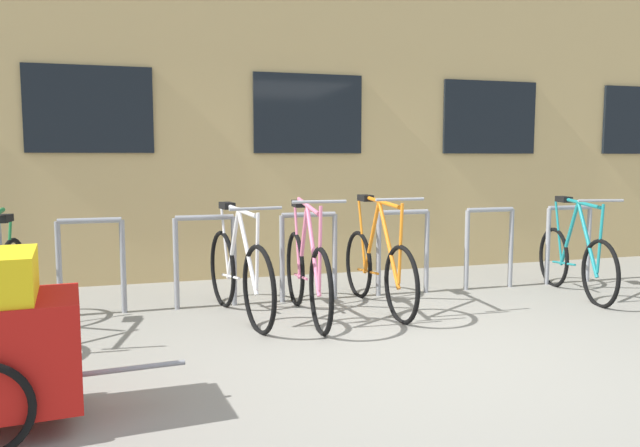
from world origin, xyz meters
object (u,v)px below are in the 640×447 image
bicycle_white (239,273)px  bicycle_pink (307,273)px  bicycle_orange (378,267)px  bicycle_teal (575,259)px

bicycle_white → bicycle_pink: (0.57, -0.15, -0.00)m
bicycle_orange → bicycle_teal: 2.13m
bicycle_pink → bicycle_teal: bearing=1.5°
bicycle_white → bicycle_orange: bearing=-0.7°
bicycle_orange → bicycle_white: size_ratio=1.00×
bicycle_teal → bicycle_white: size_ratio=0.92×
bicycle_orange → bicycle_white: bearing=179.3°
bicycle_orange → bicycle_pink: bicycle_pink is taller
bicycle_white → bicycle_pink: bearing=-15.0°
bicycle_white → bicycle_pink: bicycle_pink is taller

